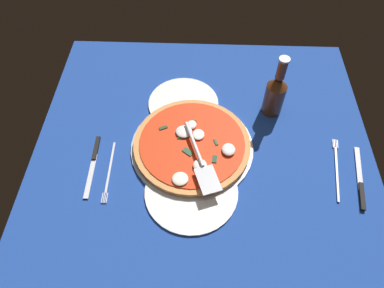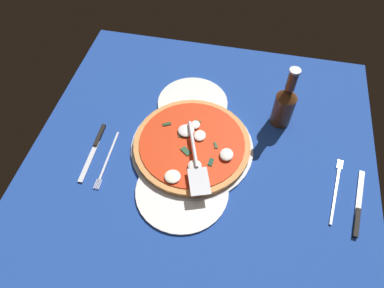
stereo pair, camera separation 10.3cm
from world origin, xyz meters
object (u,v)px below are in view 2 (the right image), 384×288
object	(u,v)px
dinner_plate_left	(182,191)
dinner_plate_right	(193,103)
place_setting_near	(347,200)
pizza_server	(196,160)
place_setting_far	(101,153)
pizza	(192,144)
beer_bottle	(285,104)

from	to	relation	value
dinner_plate_left	dinner_plate_right	distance (cm)	32.65
dinner_plate_right	place_setting_near	size ratio (longest dim) A/B	0.98
dinner_plate_left	pizza_server	bearing A→B (deg)	-15.61
pizza_server	place_setting_near	size ratio (longest dim) A/B	1.03
pizza_server	place_setting_far	bearing A→B (deg)	-108.20
pizza	place_setting_near	xyz separation A→B (cm)	(-8.38, -44.40, -1.72)
beer_bottle	dinner_plate_right	bearing A→B (deg)	86.48
beer_bottle	pizza_server	bearing A→B (deg)	135.63
pizza_server	place_setting_near	world-z (taller)	pizza_server
beer_bottle	pizza	bearing A→B (deg)	122.54
pizza_server	place_setting_far	xyz separation A→B (cm)	(-0.60, 28.37, -4.34)
dinner_plate_left	pizza	bearing A→B (deg)	1.13
pizza	dinner_plate_left	bearing A→B (deg)	-178.87
dinner_plate_right	pizza	bearing A→B (deg)	-168.62
place_setting_far	beer_bottle	bearing A→B (deg)	113.57
pizza	place_setting_far	size ratio (longest dim) A/B	1.59
dinner_plate_left	place_setting_far	distance (cm)	27.16
dinner_plate_left	pizza_server	distance (cm)	9.10
dinner_plate_left	beer_bottle	distance (cm)	40.05
dinner_plate_left	place_setting_far	xyz separation A→B (cm)	(7.17, 26.20, -0.14)
dinner_plate_right	place_setting_near	distance (cm)	54.54
pizza_server	place_setting_far	size ratio (longest dim) A/B	1.11
dinner_plate_left	pizza_server	xyz separation A→B (cm)	(7.77, -2.17, 4.21)
dinner_plate_left	dinner_plate_right	bearing A→B (deg)	6.75
pizza	place_setting_near	world-z (taller)	pizza
place_setting_far	pizza_server	bearing A→B (deg)	89.96
place_setting_near	place_setting_far	bearing A→B (deg)	98.36
pizza_server	place_setting_near	xyz separation A→B (cm)	(-1.34, -41.93, -4.35)
dinner_plate_left	pizza	world-z (taller)	pizza
pizza	pizza_server	size ratio (longest dim) A/B	1.43
dinner_plate_left	pizza	xyz separation A→B (cm)	(14.80, 0.29, 1.57)
dinner_plate_left	place_setting_near	distance (cm)	44.57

